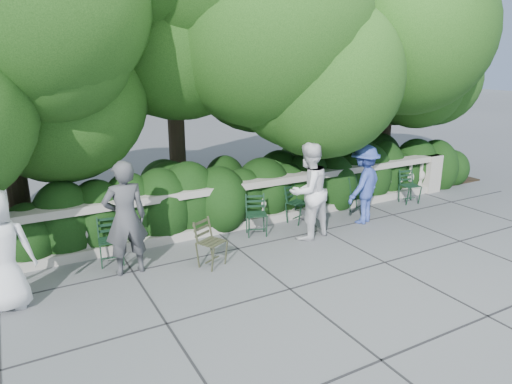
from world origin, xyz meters
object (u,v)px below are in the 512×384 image
chair_d (303,223)px  chair_e (412,204)px  chair_b (113,267)px  chair_weathered (219,268)px  person_businessman (0,251)px  chair_f (365,212)px  person_casual_man (308,191)px  person_older_blue (364,184)px  person_woman_grey (125,218)px  chair_c (258,237)px

chair_d → chair_e: same height
chair_b → chair_d: same height
chair_weathered → person_businessman: bearing=148.7°
chair_f → person_businessman: bearing=160.8°
chair_b → chair_d: (4.11, 0.21, 0.00)m
person_casual_man → person_older_blue: person_casual_man is taller
chair_b → person_businessman: size_ratio=0.47×
person_woman_grey → chair_weathered: bearing=157.7°
person_woman_grey → chair_d: bearing=-171.7°
chair_b → chair_c: (2.85, -0.02, 0.00)m
chair_weathered → chair_e: bearing=-17.1°
chair_weathered → person_woman_grey: size_ratio=0.43×
chair_b → person_older_blue: person_older_blue is taller
person_woman_grey → chair_c: bearing=-172.9°
chair_c → person_older_blue: size_ratio=0.49×
chair_d → chair_b: bearing=160.1°
chair_b → chair_e: (7.24, 0.00, 0.00)m
chair_f → chair_weathered: 4.34m
person_woman_grey → person_older_blue: person_woman_grey is taller
chair_b → person_woman_grey: (0.20, -0.33, 0.97)m
chair_d → person_woman_grey: 4.06m
chair_f → person_casual_man: bearing=171.1°
chair_weathered → person_businessman: 3.32m
chair_c → chair_weathered: same height
chair_e → chair_d: bearing=-174.6°
chair_b → chair_e: bearing=8.3°
person_businessman → chair_weathered: bearing=-175.0°
person_woman_grey → person_older_blue: bearing=-179.6°
chair_d → person_woman_grey: bearing=165.1°
chair_b → person_casual_man: 3.88m
person_businessman → person_casual_man: 5.34m
chair_d → person_older_blue: size_ratio=0.49×
chair_weathered → person_woman_grey: 1.78m
chair_c → chair_weathered: 1.54m
chair_e → person_woman_grey: size_ratio=0.43×
chair_weathered → person_businessman: person_businessman is taller
chair_f → chair_weathered: bearing=168.7°
person_businessman → person_older_blue: size_ratio=1.04×
chair_f → chair_weathered: same height
chair_c → chair_f: 2.96m
chair_e → person_casual_man: size_ratio=0.43×
person_older_blue → person_businessman: bearing=-20.0°
chair_e → person_businessman: person_businessman is taller
chair_d → person_casual_man: person_casual_man is taller
person_businessman → person_casual_man: (5.34, 0.15, 0.08)m
chair_c → person_woman_grey: bearing=-153.4°
chair_f → person_casual_man: 2.36m
chair_weathered → person_casual_man: person_casual_man is taller
chair_weathered → person_older_blue: person_older_blue is taller
chair_e → chair_f: bearing=-175.4°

